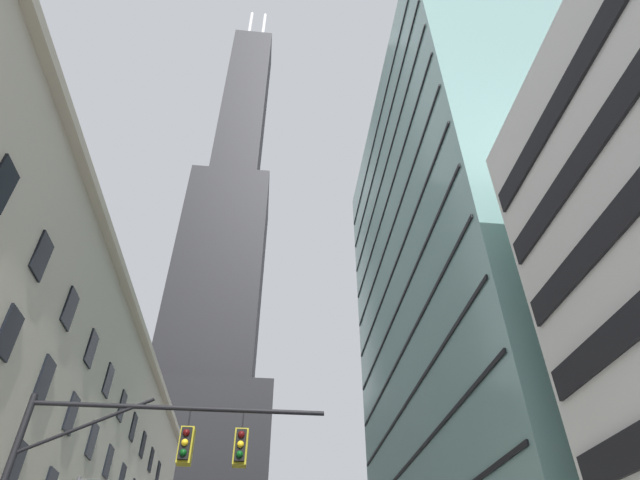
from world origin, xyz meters
TOP-DOWN VIEW (x-y plane):
  - station_building at (-17.61, 26.71)m, footprint 13.90×65.42m
  - dark_skyscraper at (-12.51, 88.20)m, footprint 27.85×27.85m
  - glass_office_midrise at (20.95, 23.54)m, footprint 20.01×34.86m
  - traffic_signal_mast at (-3.02, 2.32)m, footprint 8.89×0.63m

SIDE VIEW (x-z plane):
  - traffic_signal_mast at x=-3.02m, z-range 1.72..9.14m
  - station_building at x=-17.61m, z-range -0.02..23.83m
  - glass_office_midrise at x=20.95m, z-range 0.00..52.74m
  - dark_skyscraper at x=-12.51m, z-range -39.55..152.25m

